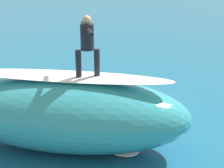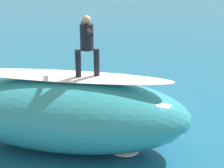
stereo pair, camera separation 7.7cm
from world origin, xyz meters
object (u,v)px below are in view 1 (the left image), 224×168
object	(u,v)px
surfer_riding	(87,42)
surfer_paddling	(129,107)
surfboard_paddling	(130,112)
surfboard_riding	(88,78)

from	to	relation	value
surfer_riding	surfer_paddling	bearing A→B (deg)	-129.45
surfer_riding	surfboard_paddling	xyz separation A→B (m)	(-0.19, -2.51, -2.95)
surfboard_paddling	surfboard_riding	bearing A→B (deg)	-51.83
surfboard_paddling	surfer_paddling	distance (m)	0.20
surfer_riding	surfer_paddling	world-z (taller)	surfer_riding
surfboard_riding	surfboard_paddling	bearing A→B (deg)	-131.61
surfboard_riding	surfboard_paddling	distance (m)	3.22
surfboard_riding	surfer_riding	size ratio (longest dim) A/B	1.35
surfer_paddling	surfboard_paddling	bearing A→B (deg)	0.00
surfboard_riding	surfer_riding	world-z (taller)	surfer_riding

